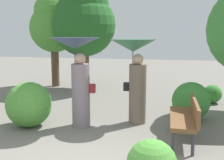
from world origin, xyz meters
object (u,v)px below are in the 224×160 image
object	(u,v)px
tree_near_left	(54,24)
person_left	(78,66)
park_bench	(186,116)
person_right	(135,66)
tree_mid_left	(84,19)

from	to	relation	value
tree_near_left	person_left	bearing A→B (deg)	-60.36
person_left	park_bench	size ratio (longest dim) A/B	1.34
person_right	park_bench	xyz separation A→B (m)	(1.14, -0.93, -0.86)
person_left	tree_mid_left	bearing A→B (deg)	14.47
park_bench	tree_mid_left	bearing A→B (deg)	-142.41
person_left	park_bench	xyz separation A→B (m)	(2.37, -0.43, -0.87)
person_right	tree_mid_left	xyz separation A→B (m)	(-2.39, 3.60, 1.28)
person_right	tree_mid_left	bearing A→B (deg)	32.19
person_left	person_right	bearing A→B (deg)	-69.35
person_right	tree_near_left	xyz separation A→B (m)	(-3.79, 4.01, 1.15)
park_bench	tree_near_left	distance (m)	7.26
person_left	park_bench	distance (m)	2.56
person_right	tree_near_left	distance (m)	5.63
person_left	person_right	distance (m)	1.32
park_bench	person_left	bearing A→B (deg)	-100.67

